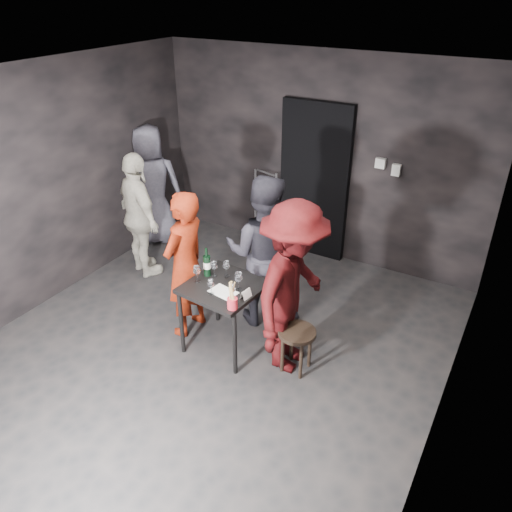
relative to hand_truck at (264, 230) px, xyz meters
The scene contains 26 objects.
floor 2.45m from the hand_truck, 73.47° to the right, with size 4.50×5.00×0.02m, color black.
ceiling 3.49m from the hand_truck, 73.47° to the right, with size 4.50×5.00×0.02m, color silver.
wall_back 1.35m from the hand_truck, 12.95° to the left, with size 4.50×0.04×2.70m, color black.
wall_left 3.03m from the hand_truck, 123.61° to the right, with size 0.04×5.00×2.70m, color black.
wall_right 3.93m from the hand_truck, 38.48° to the right, with size 0.04×5.00×2.70m, color black.
doorway 1.10m from the hand_truck, ahead, with size 0.95×0.10×2.10m, color black.
wallbox_upper 1.99m from the hand_truck, ahead, with size 0.12×0.06×0.12m, color #B7B7B2.
wallbox_lower 2.12m from the hand_truck, ahead, with size 0.10×0.06×0.14m, color #B7B7B2.
hand_truck is the anchor object (origin of this frame).
tasting_table 2.40m from the hand_truck, 70.73° to the right, with size 0.72×0.72×0.75m.
stool 2.71m from the hand_truck, 54.12° to the right, with size 0.37×0.37×0.47m.
server_red 2.31m from the hand_truck, 82.77° to the right, with size 0.64×0.42×1.77m, color maroon.
woman_black 2.00m from the hand_truck, 61.29° to the right, with size 0.96×0.53×1.98m, color #26242D.
man_maroon 2.73m from the hand_truck, 55.03° to the right, with size 1.34×0.62×2.08m, color #39080A.
bystander_cream 1.90m from the hand_truck, 122.22° to the right, with size 1.03×0.49×1.76m, color beige.
bystander_grey 1.76m from the hand_truck, 153.21° to the right, with size 0.95×0.52×1.95m, color slate.
tasting_mat 2.54m from the hand_truck, 70.15° to the right, with size 0.27×0.18×0.00m, color white.
wine_glass_a 2.45m from the hand_truck, 77.48° to the right, with size 0.08×0.08×0.20m, color white, non-canonical shape.
wine_glass_b 2.30m from the hand_truck, 74.24° to the right, with size 0.07×0.07×0.18m, color white, non-canonical shape.
wine_glass_c 2.28m from the hand_truck, 71.10° to the right, with size 0.07×0.07×0.19m, color white, non-canonical shape.
wine_glass_d 2.61m from the hand_truck, 72.53° to the right, with size 0.07×0.07×0.18m, color white, non-canonical shape.
wine_glass_e 2.65m from the hand_truck, 67.66° to the right, with size 0.07×0.07×0.18m, color white, non-canonical shape.
wine_glass_f 2.50m from the hand_truck, 66.88° to the right, with size 0.08×0.08×0.21m, color white, non-canonical shape.
wine_bottle 2.31m from the hand_truck, 76.20° to the right, with size 0.08×0.08×0.31m.
breadstick_cup 2.81m from the hand_truck, 67.08° to the right, with size 0.10×0.10×0.30m.
reserved_card 2.61m from the hand_truck, 65.15° to the right, with size 0.07×0.11×0.09m, color white, non-canonical shape.
Camera 1 is at (2.45, -3.34, 3.45)m, focal length 35.00 mm.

